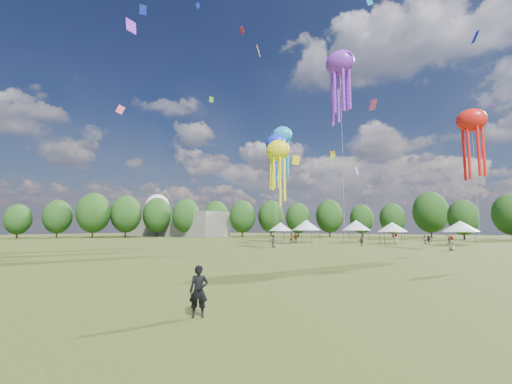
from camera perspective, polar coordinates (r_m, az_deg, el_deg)
The scene contains 10 objects.
ground at distance 18.14m, azimuth -26.68°, elevation -14.67°, with size 300.00×300.00×0.00m, color #384416.
observer_main at distance 11.40m, azimuth -9.82°, elevation -16.44°, with size 0.61×0.40×1.66m, color black.
spectator_near at distance 48.64m, azimuth 3.01°, elevation -8.49°, with size 0.88×0.69×1.81m, color gray.
spectators_far at distance 60.09m, azimuth 20.07°, elevation -7.73°, with size 28.51×18.02×1.87m.
festival_tents at distance 67.73m, azimuth 16.76°, elevation -5.62°, with size 40.07×11.59×4.46m.
show_kites at distance 52.99m, azimuth 10.08°, elevation 10.57°, with size 33.86×19.45×28.70m.
small_kites at distance 60.47m, azimuth 13.15°, elevation 20.78°, with size 74.44×54.80×41.69m.
treeline at distance 74.28m, azimuth 18.21°, elevation -3.04°, with size 201.57×95.24×13.43m.
hangar at distance 119.26m, azimuth -13.93°, elevation -5.46°, with size 40.00×12.00×8.00m, color gray.
radome at distance 135.40m, azimuth -16.62°, elevation -2.91°, with size 9.00×9.00×16.00m.
Camera 1 is at (15.41, -9.12, 2.88)m, focal length 23.27 mm.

